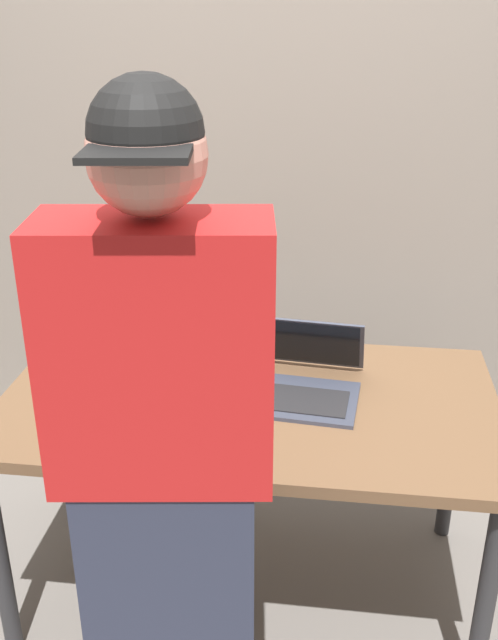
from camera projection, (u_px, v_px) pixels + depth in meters
name	position (u px, v px, depth m)	size (l,w,h in m)	color
ground_plane	(249.00, 583.00, 2.43)	(8.00, 8.00, 0.00)	slate
desk	(249.00, 418.00, 2.17)	(1.46, 0.81, 0.72)	brown
laptop	(305.00, 378.00, 2.16)	(0.36, 0.38, 0.20)	#383D4C
beer_bottle_brown	(213.00, 337.00, 2.27)	(0.07, 0.07, 0.28)	#333333
beer_bottle_dark	(220.00, 315.00, 2.40)	(0.07, 0.07, 0.30)	#1E5123
beer_bottle_amber	(196.00, 321.00, 2.33)	(0.07, 0.07, 0.33)	brown
person_figure	(165.00, 474.00, 1.55)	(0.47, 0.33, 1.69)	#2D3347
back_wall	(280.00, 141.00, 2.74)	(6.00, 0.10, 2.60)	gray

